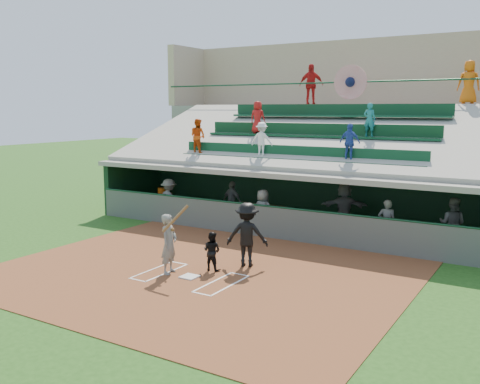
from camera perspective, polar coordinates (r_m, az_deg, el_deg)
The scene contains 21 objects.
ground at distance 14.45m, azimuth -5.41°, elevation -9.11°, with size 100.00×100.00×0.00m, color #1E4914.
dirt_slab at distance 14.83m, azimuth -4.25°, elevation -8.57°, with size 11.00×9.00×0.02m, color brown.
home_plate at distance 14.43m, azimuth -5.41°, elevation -8.98°, with size 0.43×0.43×0.03m, color silver.
batters_box_chalk at distance 14.44m, azimuth -5.41°, elevation -9.02°, with size 2.65×1.85×0.01m.
dugout_floor at distance 20.07m, azimuth 6.16°, elevation -3.92°, with size 16.00×3.50×0.04m, color gray.
concourse_slab at distance 25.94m, azimuth 12.59°, elevation 3.93°, with size 20.00×3.00×4.60m, color gray.
grandstand at distance 23.14m, azimuth 10.19°, elevation 3.33°, with size 20.40×10.40×7.80m.
batter_at_plate at distance 14.62m, azimuth -7.57°, elevation -5.47°, with size 0.87×0.75×1.95m.
catcher at distance 14.86m, azimuth -3.02°, elevation -6.31°, with size 0.53×0.41×1.08m, color black.
home_umpire at distance 15.13m, azimuth 0.75°, elevation -4.57°, with size 1.18×0.68×1.82m, color black.
dugout_bench at distance 21.05m, azimuth 7.20°, elevation -2.65°, with size 14.99×0.45×0.45m, color #935C35.
white_table at distance 22.83m, azimuth -8.21°, elevation -1.41°, with size 0.82×0.62×0.72m, color white.
water_cooler at distance 22.78m, azimuth -8.28°, elevation -0.03°, with size 0.38×0.38×0.38m, color #D5550C.
dugout_player_a at distance 21.30m, azimuth -7.58°, elevation -0.84°, with size 1.08×0.62×1.67m, color #51534F.
dugout_player_b at distance 20.94m, azimuth -0.83°, elevation -1.02°, with size 0.95×0.39×1.61m, color #50524E.
dugout_player_c at distance 19.08m, azimuth 2.44°, elevation -2.07°, with size 0.77×0.50×1.57m, color #60625D.
dugout_player_d at distance 19.57m, azimuth 11.04°, elevation -1.62°, with size 1.67×0.53×1.80m, color #595C57.
dugout_player_e at distance 17.75m, azimuth 15.38°, elevation -3.24°, with size 0.57×0.37×1.56m, color #595B56.
dugout_player_f at distance 18.08m, azimuth 21.69°, elevation -3.16°, with size 0.81×0.63×1.67m, color #565954.
concourse_staff_a at distance 25.56m, azimuth 7.61°, elevation 11.28°, with size 1.11×0.46×1.90m, color red.
concourse_staff_b at distance 23.43m, azimuth 23.22°, elevation 10.69°, with size 0.85×0.56×1.75m, color #CD5A0C.
Camera 1 is at (8.23, -11.00, 4.46)m, focal length 40.00 mm.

